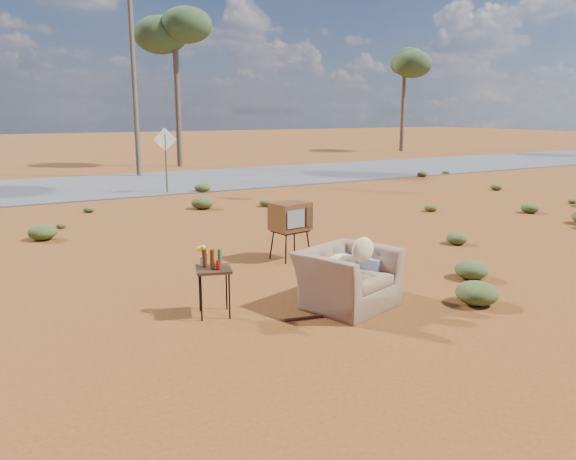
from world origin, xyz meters
TOP-DOWN VIEW (x-y plane):
  - ground at (0.00, 0.00)m, footprint 140.00×140.00m
  - highway at (0.00, 15.00)m, footprint 140.00×7.00m
  - armchair at (0.38, -0.14)m, footprint 1.63×1.36m
  - tv_unit at (0.87, 2.46)m, footprint 0.75×0.64m
  - side_table at (-1.52, 0.42)m, footprint 0.58×0.58m
  - rusty_bar at (-0.02, -0.44)m, footprint 1.54×0.32m
  - road_sign at (1.50, 12.00)m, footprint 0.78×0.06m
  - eucalyptus_center at (5.00, 21.00)m, footprint 3.20×3.20m
  - eucalyptus_right at (22.00, 24.00)m, footprint 3.20×3.20m
  - utility_pole_center at (2.00, 17.50)m, footprint 1.40×0.20m
  - scrub_patch at (-0.82, 4.41)m, footprint 17.49×8.07m

SIDE VIEW (x-z plane):
  - ground at x=0.00m, z-range 0.00..0.00m
  - highway at x=0.00m, z-range 0.00..0.04m
  - rusty_bar at x=-0.02m, z-range 0.00..0.04m
  - scrub_patch at x=-0.82m, z-range -0.03..0.30m
  - armchair at x=0.38m, z-range -0.04..1.07m
  - side_table at x=-1.52m, z-range 0.22..1.16m
  - tv_unit at x=0.87m, z-range 0.26..1.34m
  - road_sign at x=1.50m, z-range 0.41..2.60m
  - utility_pole_center at x=2.00m, z-range 0.15..8.15m
  - eucalyptus_right at x=22.00m, z-range 2.39..9.49m
  - eucalyptus_center at x=5.00m, z-range 2.63..10.23m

